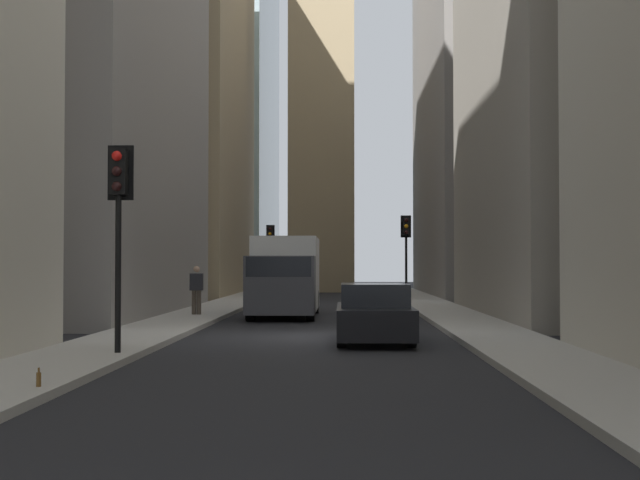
{
  "coord_description": "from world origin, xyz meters",
  "views": [
    {
      "loc": [
        -22.73,
        -0.65,
        1.9
      ],
      "look_at": [
        11.43,
        0.25,
        2.81
      ],
      "focal_mm": 49.19,
      "sensor_mm": 36.0,
      "label": 1
    }
  ],
  "objects_px": {
    "sedan_black": "(374,315)",
    "discarded_bottle": "(39,379)",
    "traffic_light_far_junction": "(270,243)",
    "traffic_light_foreground": "(118,199)",
    "pedestrian": "(196,288)",
    "traffic_light_midblock": "(406,237)",
    "delivery_truck": "(285,276)"
  },
  "relations": [
    {
      "from": "traffic_light_midblock",
      "to": "pedestrian",
      "type": "height_order",
      "value": "traffic_light_midblock"
    },
    {
      "from": "sedan_black",
      "to": "discarded_bottle",
      "type": "xyz_separation_m",
      "value": [
        -8.6,
        5.09,
        -0.42
      ]
    },
    {
      "from": "traffic_light_foreground",
      "to": "sedan_black",
      "type": "bearing_deg",
      "value": -53.56
    },
    {
      "from": "traffic_light_far_junction",
      "to": "pedestrian",
      "type": "relative_size",
      "value": 2.47
    },
    {
      "from": "traffic_light_far_junction",
      "to": "traffic_light_foreground",
      "type": "bearing_deg",
      "value": -179.95
    },
    {
      "from": "sedan_black",
      "to": "traffic_light_far_junction",
      "type": "bearing_deg",
      "value": 9.08
    },
    {
      "from": "traffic_light_foreground",
      "to": "pedestrian",
      "type": "height_order",
      "value": "traffic_light_foreground"
    },
    {
      "from": "traffic_light_far_junction",
      "to": "discarded_bottle",
      "type": "distance_m",
      "value": 41.45
    },
    {
      "from": "traffic_light_far_junction",
      "to": "pedestrian",
      "type": "xyz_separation_m",
      "value": [
        -23.64,
        0.58,
        -2.13
      ]
    },
    {
      "from": "traffic_light_foreground",
      "to": "discarded_bottle",
      "type": "bearing_deg",
      "value": -178.76
    },
    {
      "from": "traffic_light_midblock",
      "to": "pedestrian",
      "type": "relative_size",
      "value": 2.48
    },
    {
      "from": "delivery_truck",
      "to": "traffic_light_far_junction",
      "type": "bearing_deg",
      "value": 6.09
    },
    {
      "from": "traffic_light_far_junction",
      "to": "traffic_light_midblock",
      "type": "bearing_deg",
      "value": -143.35
    },
    {
      "from": "sedan_black",
      "to": "traffic_light_foreground",
      "type": "height_order",
      "value": "traffic_light_foreground"
    },
    {
      "from": "delivery_truck",
      "to": "traffic_light_midblock",
      "type": "height_order",
      "value": "traffic_light_midblock"
    },
    {
      "from": "discarded_bottle",
      "to": "pedestrian",
      "type": "bearing_deg",
      "value": 2.32
    },
    {
      "from": "delivery_truck",
      "to": "traffic_light_far_junction",
      "type": "xyz_separation_m",
      "value": [
        22.76,
        2.43,
        1.72
      ]
    },
    {
      "from": "delivery_truck",
      "to": "traffic_light_midblock",
      "type": "bearing_deg",
      "value": -22.5
    },
    {
      "from": "traffic_light_far_junction",
      "to": "delivery_truck",
      "type": "bearing_deg",
      "value": -173.91
    },
    {
      "from": "delivery_truck",
      "to": "pedestrian",
      "type": "distance_m",
      "value": 3.16
    },
    {
      "from": "delivery_truck",
      "to": "traffic_light_foreground",
      "type": "xyz_separation_m",
      "value": [
        -13.81,
        2.4,
        1.71
      ]
    },
    {
      "from": "sedan_black",
      "to": "traffic_light_far_junction",
      "type": "height_order",
      "value": "traffic_light_far_junction"
    },
    {
      "from": "sedan_black",
      "to": "traffic_light_midblock",
      "type": "xyz_separation_m",
      "value": [
        22.5,
        -2.39,
        2.53
      ]
    },
    {
      "from": "delivery_truck",
      "to": "traffic_light_far_junction",
      "type": "height_order",
      "value": "traffic_light_far_junction"
    },
    {
      "from": "sedan_black",
      "to": "traffic_light_foreground",
      "type": "relative_size",
      "value": 1.04
    },
    {
      "from": "sedan_black",
      "to": "discarded_bottle",
      "type": "distance_m",
      "value": 10.01
    },
    {
      "from": "traffic_light_foreground",
      "to": "pedestrian",
      "type": "bearing_deg",
      "value": 2.72
    },
    {
      "from": "traffic_light_foreground",
      "to": "discarded_bottle",
      "type": "xyz_separation_m",
      "value": [
        -4.77,
        -0.1,
        -2.92
      ]
    },
    {
      "from": "traffic_light_midblock",
      "to": "traffic_light_foreground",
      "type": "bearing_deg",
      "value": 163.94
    },
    {
      "from": "traffic_light_midblock",
      "to": "discarded_bottle",
      "type": "xyz_separation_m",
      "value": [
        -31.11,
        7.48,
        -2.94
      ]
    },
    {
      "from": "traffic_light_foreground",
      "to": "traffic_light_midblock",
      "type": "distance_m",
      "value": 27.41
    },
    {
      "from": "delivery_truck",
      "to": "traffic_light_midblock",
      "type": "xyz_separation_m",
      "value": [
        12.52,
        -5.19,
        1.73
      ]
    }
  ]
}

